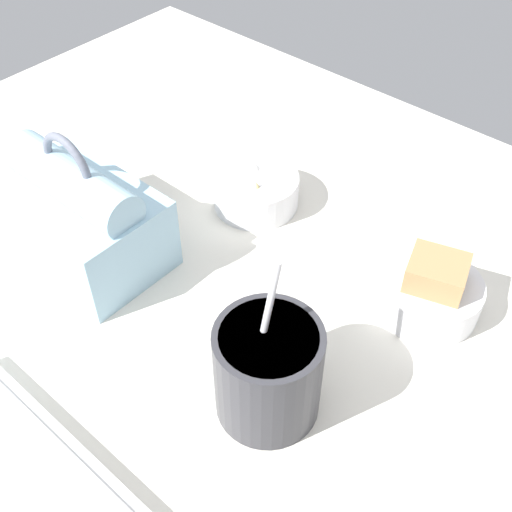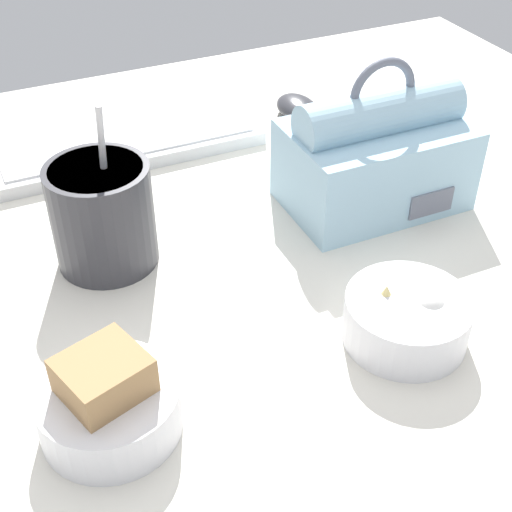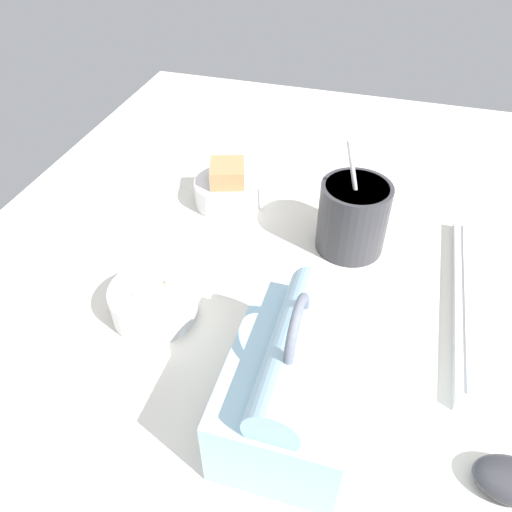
{
  "view_description": "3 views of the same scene",
  "coord_description": "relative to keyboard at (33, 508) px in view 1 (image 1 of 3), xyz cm",
  "views": [
    {
      "loc": [
        -33.45,
        35.07,
        61.21
      ],
      "look_at": [
        2.4,
        -5.93,
        7.0
      ],
      "focal_mm": 45.0,
      "sensor_mm": 36.0,
      "label": 1
    },
    {
      "loc": [
        -20.91,
        -56.97,
        50.38
      ],
      "look_at": [
        2.4,
        -5.93,
        7.0
      ],
      "focal_mm": 50.0,
      "sensor_mm": 36.0,
      "label": 2
    },
    {
      "loc": [
        54.46,
        9.45,
        54.84
      ],
      "look_at": [
        2.4,
        -5.93,
        7.0
      ],
      "focal_mm": 35.0,
      "sensor_mm": 36.0,
      "label": 3
    }
  ],
  "objects": [
    {
      "name": "keyboard",
      "position": [
        0.0,
        0.0,
        0.0
      ],
      "size": [
        36.45,
        13.6,
        2.1
      ],
      "color": "silver",
      "rests_on": "desk_surface"
    },
    {
      "name": "desk_surface",
      "position": [
        1.21,
        -29.43,
        -2.02
      ],
      "size": [
        140.0,
        110.0,
        2.0
      ],
      "color": "silver",
      "rests_on": "ground"
    },
    {
      "name": "lunch_bag",
      "position": [
        23.76,
        -25.2,
        5.4
      ],
      "size": [
        20.94,
        13.94,
        18.43
      ],
      "color": "#9EC6DB",
      "rests_on": "desk_surface"
    },
    {
      "name": "bento_bowl_snacks",
      "position": [
        13.87,
        -47.07,
        1.55
      ],
      "size": [
        11.94,
        11.94,
        5.74
      ],
      "color": "silver",
      "rests_on": "desk_surface"
    },
    {
      "name": "bento_bowl_sandwich",
      "position": [
        -14.57,
        -45.96,
        1.96
      ],
      "size": [
        11.91,
        11.91,
        7.98
      ],
      "color": "silver",
      "rests_on": "desk_surface"
    },
    {
      "name": "soup_cup",
      "position": [
        -8.64,
        -23.18,
        5.0
      ],
      "size": [
        10.94,
        10.94,
        19.32
      ],
      "color": "#333338",
      "rests_on": "desk_surface"
    }
  ]
}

